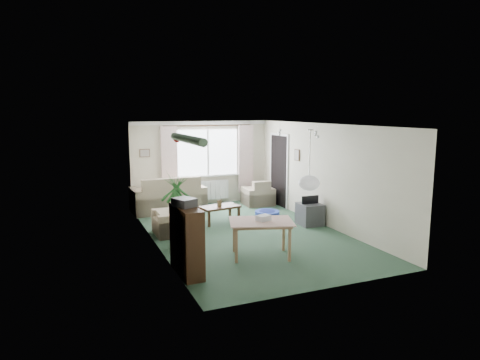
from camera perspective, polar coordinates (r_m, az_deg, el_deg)
name	(u,v)px	position (r m, az deg, el deg)	size (l,w,h in m)	color
ground	(245,233)	(9.60, 0.69, -7.06)	(6.50, 6.50, 0.00)	#2C4936
window	(208,152)	(12.37, -4.33, 3.69)	(1.80, 0.03, 1.30)	white
curtain_rod	(208,126)	(12.24, -4.26, 7.24)	(2.60, 0.03, 0.03)	black
curtain_left	(169,163)	(11.99, -9.40, 2.31)	(0.45, 0.08, 2.00)	beige
curtain_right	(246,159)	(12.70, 0.76, 2.82)	(0.45, 0.08, 2.00)	beige
radiator	(209,190)	(12.49, -4.21, -1.36)	(1.20, 0.10, 0.55)	white
doorway	(279,171)	(12.17, 5.24, 1.22)	(0.03, 0.95, 2.00)	black
pendant_lamp	(309,183)	(7.36, 9.20, -0.39)	(0.36, 0.36, 0.36)	white
tinsel_garland	(187,139)	(6.42, -7.05, 5.44)	(1.60, 1.60, 0.12)	#196626
bauble_cluster_a	(280,130)	(10.59, 5.31, 6.64)	(0.20, 0.20, 0.20)	silver
bauble_cluster_b	(317,132)	(9.71, 10.20, 6.30)	(0.20, 0.20, 0.20)	silver
wall_picture_back	(145,153)	(11.93, -12.59, 3.53)	(0.28, 0.03, 0.22)	brown
wall_picture_right	(297,155)	(11.23, 7.62, 3.32)	(0.03, 0.24, 0.30)	brown
sofa	(168,193)	(11.71, -9.59, -1.78)	(1.92, 1.01, 0.96)	beige
armchair_corner	(258,192)	(12.34, 2.41, -1.65)	(0.81, 0.77, 0.73)	beige
armchair_left	(173,217)	(9.55, -8.94, -4.94)	(0.84, 0.79, 0.75)	beige
coffee_table	(220,214)	(10.41, -2.70, -4.59)	(0.92, 0.51, 0.42)	black
photo_frame	(219,203)	(10.29, -2.77, -3.10)	(0.12, 0.02, 0.16)	brown
bookshelf	(187,241)	(7.18, -7.13, -8.02)	(0.31, 0.94, 1.15)	black
hifi_box	(184,202)	(7.04, -7.44, -2.98)	(0.28, 0.35, 0.14)	#414046
houseplant	(177,211)	(8.45, -8.36, -4.11)	(0.65, 0.65, 1.52)	#1E5822
dining_table	(261,239)	(8.03, 2.81, -7.89)	(1.06, 0.71, 0.66)	tan
gift_box	(263,218)	(7.95, 3.14, -5.13)	(0.25, 0.18, 0.12)	white
tv_cube	(310,214)	(10.34, 9.29, -4.52)	(0.51, 0.56, 0.51)	#343539
pet_bed	(267,213)	(11.11, 3.64, -4.46)	(0.63, 0.63, 0.13)	navy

